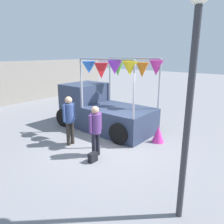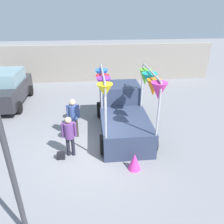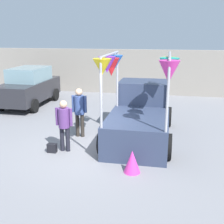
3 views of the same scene
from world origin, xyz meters
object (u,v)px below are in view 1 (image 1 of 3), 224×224
at_px(person_vendor, 69,116).
at_px(folded_kite_bundle_magenta, 158,134).
at_px(person_customer, 95,127).
at_px(handbag, 93,157).
at_px(street_lamp, 192,80).
at_px(vendor_truck, 102,106).

bearing_deg(person_vendor, folded_kite_bundle_magenta, -46.98).
bearing_deg(person_vendor, person_customer, -93.16).
relative_size(person_customer, handbag, 5.68).
relative_size(street_lamp, folded_kite_bundle_magenta, 6.91).
distance_m(person_customer, street_lamp, 3.63).
bearing_deg(person_customer, street_lamp, -105.69).
height_order(person_vendor, street_lamp, street_lamp).
xyz_separation_m(person_vendor, street_lamp, (-0.93, -4.36, 1.65)).
distance_m(vendor_truck, person_vendor, 2.12).
xyz_separation_m(vendor_truck, folded_kite_bundle_magenta, (0.05, -2.67, -0.63)).
distance_m(vendor_truck, street_lamp, 5.89).
relative_size(handbag, street_lamp, 0.07).
bearing_deg(street_lamp, person_vendor, 77.93).
bearing_deg(handbag, person_customer, 29.74).
height_order(street_lamp, folded_kite_bundle_magenta, street_lamp).
distance_m(handbag, folded_kite_bundle_magenta, 2.67).
height_order(vendor_truck, person_customer, vendor_truck).
xyz_separation_m(person_customer, street_lamp, (-0.86, -3.07, 1.73)).
bearing_deg(folded_kite_bundle_magenta, vendor_truck, 90.98).
height_order(vendor_truck, folded_kite_bundle_magenta, vendor_truck).
relative_size(handbag, folded_kite_bundle_magenta, 0.47).
relative_size(person_customer, street_lamp, 0.38).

